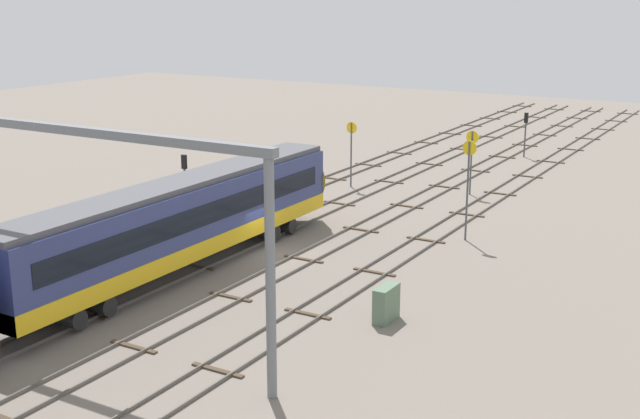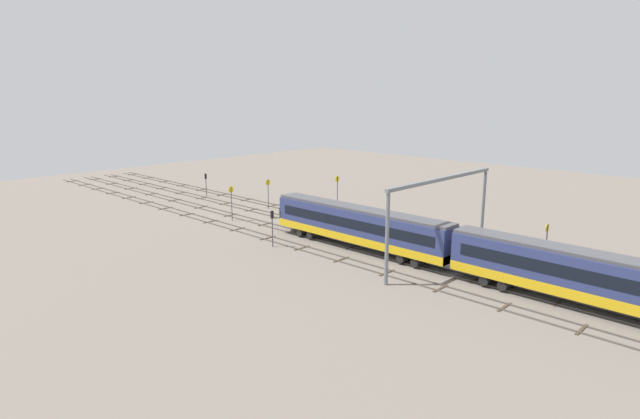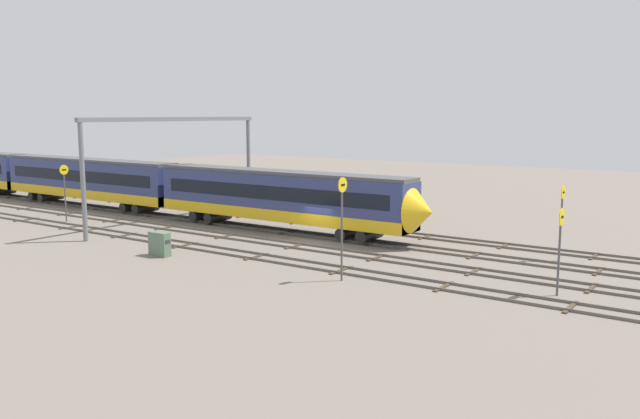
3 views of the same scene
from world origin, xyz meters
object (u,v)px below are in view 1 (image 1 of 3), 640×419
Objects in this scene: overhead_gantry at (74,183)px; signal_light_trackside_approach at (526,128)px; speed_sign_near_foreground at (468,178)px; speed_sign_mid_trackside at (351,145)px; speed_sign_far_trackside at (472,153)px; relay_cabinet at (386,304)px; signal_light_trackside_departure at (185,178)px.

signal_light_trackside_approach is (49.12, -3.63, -4.30)m from overhead_gantry.
overhead_gantry is 3.23× the size of speed_sign_near_foreground.
overhead_gantry is at bearing -172.38° from speed_sign_mid_trackside.
speed_sign_far_trackside is at bearing -7.62° from overhead_gantry.
speed_sign_near_foreground is at bearing 5.99° from relay_cabinet.
speed_sign_mid_trackside is at bearing 7.62° from overhead_gantry.
signal_light_trackside_approach is (26.85, 4.67, -1.13)m from speed_sign_near_foreground.
overhead_gantry reaches higher than speed_sign_far_trackside.
signal_light_trackside_departure is at bearing 26.67° from overhead_gantry.
speed_sign_near_foreground is 1.51× the size of signal_light_trackside_approach.
signal_light_trackside_approach is at bearing 8.57° from relay_cabinet.
speed_sign_near_foreground reaches higher than signal_light_trackside_approach.
speed_sign_mid_trackside is at bearing 54.69° from speed_sign_near_foreground.
speed_sign_near_foreground is 1.28× the size of speed_sign_far_trackside.
signal_light_trackside_departure is 2.67× the size of relay_cabinet.
signal_light_trackside_departure is (-31.96, 12.24, 0.23)m from signal_light_trackside_approach.
relay_cabinet is (-22.49, -13.89, -2.34)m from speed_sign_mid_trackside.
speed_sign_far_trackside is (11.03, 3.84, -0.68)m from speed_sign_near_foreground.
speed_sign_near_foreground is at bearing -125.31° from speed_sign_mid_trackside.
signal_light_trackside_approach is (15.81, 0.83, -0.44)m from speed_sign_far_trackside.
signal_light_trackside_approach is (18.02, -7.79, -0.53)m from speed_sign_mid_trackside.
relay_cabinet is at bearing -174.01° from speed_sign_near_foreground.
speed_sign_near_foreground reaches higher than signal_light_trackside_departure.
relay_cabinet is (8.60, -9.73, -6.10)m from overhead_gantry.
overhead_gantry reaches higher than speed_sign_mid_trackside.
speed_sign_mid_trackside is 26.54m from relay_cabinet.
overhead_gantry is 23.98m from speed_sign_near_foreground.
speed_sign_mid_trackside is at bearing 156.64° from signal_light_trackside_approach.
speed_sign_mid_trackside is (8.82, 12.46, -0.59)m from speed_sign_near_foreground.
signal_light_trackside_departure is at bearing 141.01° from speed_sign_far_trackside.
speed_sign_mid_trackside is (31.09, 4.16, -3.76)m from overhead_gantry.
speed_sign_near_foreground is 14.05m from relay_cabinet.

